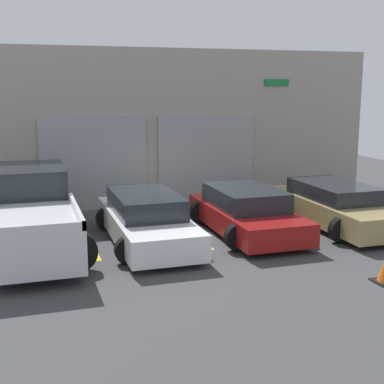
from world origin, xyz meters
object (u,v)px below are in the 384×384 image
Objects in this scene: sedan_white at (146,219)px; van_right at (335,205)px; pickup_truck at (32,214)px; sedan_side at (246,212)px.

sedan_white reaches higher than van_right.
pickup_truck is 1.24× the size of sedan_side.
pickup_truck is 8.03m from van_right.
pickup_truck is at bearing 176.92° from sedan_side.
pickup_truck is at bearing 173.90° from sedan_white.
sedan_white is (2.67, -0.29, -0.27)m from pickup_truck.
pickup_truck is 5.36m from sedan_side.
pickup_truck is 2.70m from sedan_white.
van_right is at bearing -2.07° from pickup_truck.
sedan_white is 1.10× the size of sedan_side.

